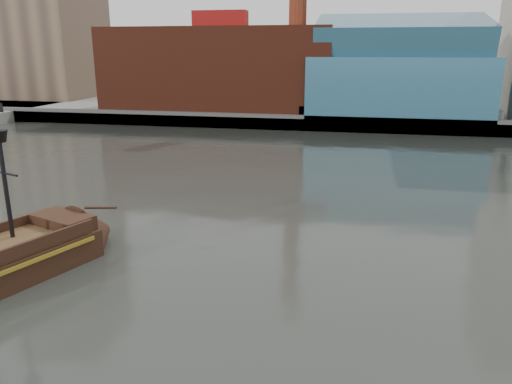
# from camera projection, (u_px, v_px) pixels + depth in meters

# --- Properties ---
(ground) EXTENTS (400.00, 400.00, 0.00)m
(ground) POSITION_uv_depth(u_px,v_px,m) (258.00, 332.00, 24.29)
(ground) COLOR #252723
(ground) RESTS_ON ground
(promenade_far) EXTENTS (220.00, 60.00, 2.00)m
(promenade_far) POSITION_uv_depth(u_px,v_px,m) (342.00, 106.00, 110.51)
(promenade_far) COLOR slate
(promenade_far) RESTS_ON ground
(seawall) EXTENTS (220.00, 1.00, 2.60)m
(seawall) POSITION_uv_depth(u_px,v_px,m) (334.00, 124.00, 82.69)
(seawall) COLOR #4C4C49
(seawall) RESTS_ON ground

